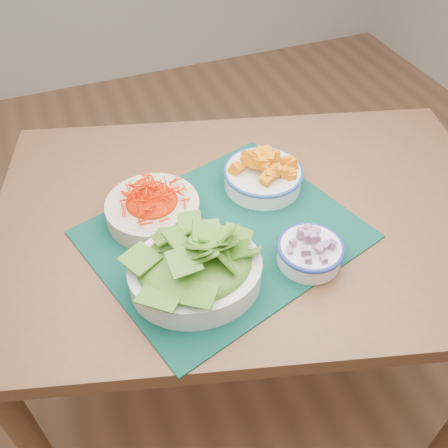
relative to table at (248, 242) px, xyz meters
name	(u,v)px	position (x,y,z in m)	size (l,w,h in m)	color
ground	(262,329)	(0.14, 0.14, -0.65)	(4.00, 4.00, 0.00)	#A2714E
table	(248,242)	(0.00, 0.00, 0.00)	(1.36, 1.08, 0.75)	brown
placemat	(224,234)	(-0.08, -0.04, 0.10)	(0.55, 0.45, 0.00)	black
carrot_bowl	(152,205)	(-0.21, 0.06, 0.14)	(0.27, 0.27, 0.08)	beige
squash_bowl	(263,171)	(0.07, 0.08, 0.15)	(0.20, 0.20, 0.09)	white
lettuce_bowl	(195,266)	(-0.19, -0.15, 0.16)	(0.29, 0.26, 0.12)	white
onion_bowl	(310,250)	(0.05, -0.18, 0.14)	(0.16, 0.16, 0.07)	white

